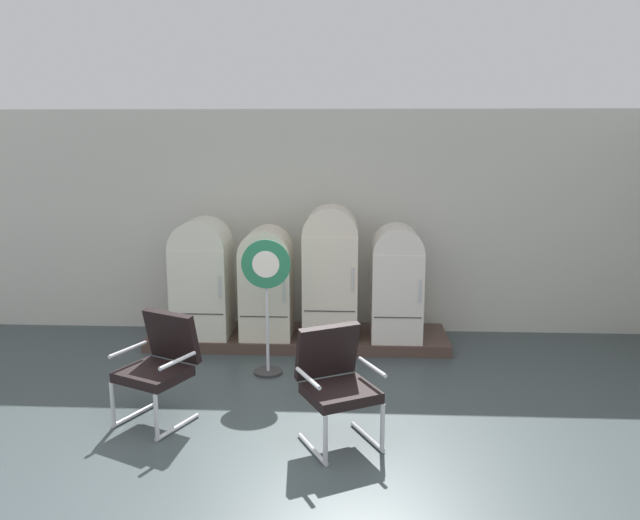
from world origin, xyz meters
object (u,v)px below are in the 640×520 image
refrigerator_0 (202,274)px  refrigerator_3 (397,279)px  refrigerator_2 (330,269)px  armchair_left (160,361)px  sign_stand (267,304)px  armchair_right (336,379)px  refrigerator_1 (267,279)px

refrigerator_0 → refrigerator_3: size_ratio=1.05×
refrigerator_2 → armchair_left: refrigerator_2 is taller
refrigerator_3 → sign_stand: bearing=-147.5°
refrigerator_0 → armchair_right: refrigerator_0 is taller
refrigerator_3 → armchair_left: 3.14m
refrigerator_1 → armchair_left: size_ratio=1.36×
refrigerator_0 → refrigerator_3: (2.41, -0.00, -0.03)m
refrigerator_0 → armchair_right: 3.00m
armchair_left → sign_stand: sign_stand is taller
armchair_right → refrigerator_1: bearing=110.7°
sign_stand → armchair_right: bearing=-62.1°
refrigerator_0 → refrigerator_2: (1.60, -0.03, 0.10)m
refrigerator_2 → sign_stand: bearing=-126.2°
refrigerator_3 → armchair_left: (-2.32, -2.10, -0.31)m
refrigerator_0 → armchair_left: 2.13m
armchair_left → armchair_right: (1.63, -0.34, 0.00)m
armchair_left → sign_stand: bearing=54.0°
refrigerator_3 → sign_stand: size_ratio=0.93×
refrigerator_2 → armchair_left: size_ratio=1.63×
refrigerator_0 → refrigerator_2: size_ratio=0.90×
refrigerator_3 → armchair_left: refrigerator_3 is taller
refrigerator_1 → armchair_right: size_ratio=1.36×
refrigerator_2 → sign_stand: (-0.67, -0.91, -0.20)m
refrigerator_1 → armchair_right: 2.60m
refrigerator_1 → sign_stand: size_ratio=0.90×
refrigerator_0 → refrigerator_1: bearing=-0.9°
refrigerator_0 → refrigerator_2: refrigerator_2 is taller
armchair_left → refrigerator_0: bearing=92.5°
refrigerator_1 → refrigerator_2: refrigerator_2 is taller
armchair_right → sign_stand: size_ratio=0.66×
armchair_right → sign_stand: 1.71m
armchair_left → armchair_right: same height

